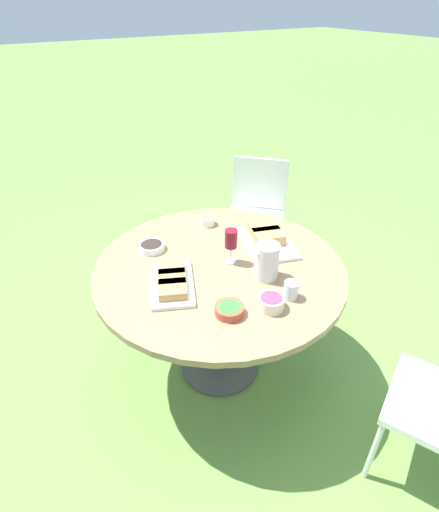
{
  "coord_description": "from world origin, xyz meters",
  "views": [
    {
      "loc": [
        0.9,
        1.46,
        1.97
      ],
      "look_at": [
        0.0,
        0.0,
        0.83
      ],
      "focal_mm": 28.0,
      "sensor_mm": 36.0,
      "label": 1
    }
  ],
  "objects": [
    {
      "name": "dining_table",
      "position": [
        0.0,
        0.0,
        0.66
      ],
      "size": [
        1.31,
        1.31,
        0.77
      ],
      "color": "#4C4C51",
      "rests_on": "ground_plane"
    },
    {
      "name": "wine_glass",
      "position": [
        -0.07,
        -0.0,
        0.9
      ],
      "size": [
        0.07,
        0.07,
        0.19
      ],
      "color": "silver",
      "rests_on": "dining_table"
    },
    {
      "name": "bowl_fries",
      "position": [
        -0.17,
        -0.41,
        0.8
      ],
      "size": [
        0.09,
        0.09,
        0.05
      ],
      "color": "white",
      "rests_on": "dining_table"
    },
    {
      "name": "platter_charcuterie",
      "position": [
        -0.35,
        -0.06,
        0.8
      ],
      "size": [
        0.36,
        0.44,
        0.08
      ],
      "color": "white",
      "rests_on": "dining_table"
    },
    {
      "name": "bowl_dip_red",
      "position": [
        -0.02,
        0.41,
        0.8
      ],
      "size": [
        0.12,
        0.12,
        0.06
      ],
      "color": "beige",
      "rests_on": "dining_table"
    },
    {
      "name": "chair_near_right",
      "position": [
        -0.86,
        -0.83,
        0.52
      ],
      "size": [
        0.61,
        0.61,
        0.89
      ],
      "color": "silver",
      "rests_on": "ground_plane"
    },
    {
      "name": "bowl_salad",
      "position": [
        0.16,
        0.34,
        0.79
      ],
      "size": [
        0.13,
        0.13,
        0.04
      ],
      "color": "#B74733",
      "rests_on": "dining_table"
    },
    {
      "name": "platter_bread_main",
      "position": [
        0.28,
        0.02,
        0.79
      ],
      "size": [
        0.33,
        0.41,
        0.06
      ],
      "color": "white",
      "rests_on": "dining_table"
    },
    {
      "name": "bowl_olives",
      "position": [
        0.24,
        -0.33,
        0.79
      ],
      "size": [
        0.14,
        0.14,
        0.04
      ],
      "color": "white",
      "rests_on": "dining_table"
    },
    {
      "name": "ground_plane",
      "position": [
        0.0,
        0.0,
        0.0
      ],
      "size": [
        40.0,
        40.0,
        0.0
      ],
      "primitive_type": "plane",
      "color": "#668E42"
    },
    {
      "name": "water_pitcher",
      "position": [
        -0.15,
        0.21,
        0.86
      ],
      "size": [
        0.13,
        0.12,
        0.19
      ],
      "color": "silver",
      "rests_on": "dining_table"
    },
    {
      "name": "cup_water_near",
      "position": [
        -0.15,
        0.39,
        0.81
      ],
      "size": [
        0.07,
        0.07,
        0.09
      ],
      "color": "silver",
      "rests_on": "dining_table"
    }
  ]
}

